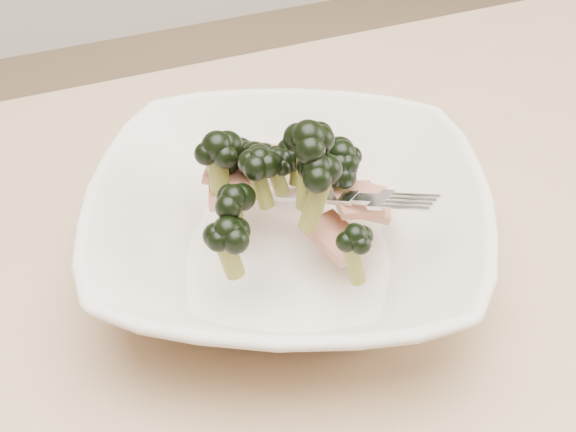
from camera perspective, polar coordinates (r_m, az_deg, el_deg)
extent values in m
cube|color=tan|center=(0.61, -0.85, -8.80)|extent=(1.20, 0.80, 0.04)
cylinder|color=tan|center=(1.31, 16.24, -2.02)|extent=(0.06, 0.06, 0.71)
imported|color=beige|center=(0.62, 0.00, -0.90)|extent=(0.40, 0.40, 0.07)
cylinder|color=brown|center=(0.62, 3.59, 2.09)|extent=(0.02, 0.02, 0.03)
ellipsoid|color=black|center=(0.61, 3.66, 3.32)|extent=(0.03, 0.03, 0.02)
cylinder|color=brown|center=(0.57, 1.99, 1.07)|extent=(0.03, 0.01, 0.05)
ellipsoid|color=black|center=(0.56, 2.06, 3.44)|extent=(0.04, 0.04, 0.03)
cylinder|color=brown|center=(0.58, 1.40, 2.91)|extent=(0.02, 0.02, 0.06)
ellipsoid|color=black|center=(0.56, 1.46, 5.65)|extent=(0.04, 0.04, 0.03)
cylinder|color=brown|center=(0.65, -4.06, 2.91)|extent=(0.02, 0.02, 0.04)
ellipsoid|color=black|center=(0.64, -4.17, 4.82)|extent=(0.04, 0.04, 0.03)
cylinder|color=brown|center=(0.59, -1.99, 2.23)|extent=(0.02, 0.02, 0.04)
ellipsoid|color=black|center=(0.58, -2.04, 4.07)|extent=(0.03, 0.03, 0.02)
cylinder|color=brown|center=(0.58, 4.69, -3.23)|extent=(0.02, 0.02, 0.04)
ellipsoid|color=black|center=(0.56, 4.81, -1.42)|extent=(0.03, 0.03, 0.02)
cylinder|color=brown|center=(0.63, -4.91, 2.70)|extent=(0.02, 0.03, 0.05)
ellipsoid|color=black|center=(0.61, -5.07, 4.96)|extent=(0.04, 0.04, 0.03)
cylinder|color=brown|center=(0.61, 0.75, 3.38)|extent=(0.02, 0.02, 0.03)
ellipsoid|color=black|center=(0.60, 0.76, 4.75)|extent=(0.03, 0.03, 0.03)
cylinder|color=brown|center=(0.60, -0.73, 2.67)|extent=(0.02, 0.02, 0.03)
ellipsoid|color=black|center=(0.59, -0.75, 4.04)|extent=(0.03, 0.03, 0.02)
cylinder|color=brown|center=(0.58, -3.76, -0.65)|extent=(0.01, 0.02, 0.04)
ellipsoid|color=black|center=(0.57, -3.87, 1.29)|extent=(0.03, 0.03, 0.03)
cylinder|color=brown|center=(0.64, -2.34, 2.94)|extent=(0.01, 0.02, 0.03)
ellipsoid|color=black|center=(0.63, -2.39, 4.44)|extent=(0.03, 0.03, 0.03)
cylinder|color=brown|center=(0.63, 1.69, 3.81)|extent=(0.02, 0.02, 0.04)
ellipsoid|color=black|center=(0.62, 1.74, 5.79)|extent=(0.03, 0.03, 0.03)
cylinder|color=brown|center=(0.63, 3.75, 2.53)|extent=(0.02, 0.02, 0.04)
ellipsoid|color=black|center=(0.61, 3.84, 4.43)|extent=(0.04, 0.04, 0.03)
cylinder|color=brown|center=(0.58, -4.23, -2.82)|extent=(0.02, 0.02, 0.04)
ellipsoid|color=black|center=(0.56, -4.34, -1.06)|extent=(0.04, 0.04, 0.03)
cube|color=maroon|center=(0.64, -4.08, 2.99)|extent=(0.05, 0.05, 0.02)
cube|color=maroon|center=(0.62, 4.88, 1.16)|extent=(0.04, 0.04, 0.02)
cube|color=maroon|center=(0.65, 2.90, 3.63)|extent=(0.05, 0.05, 0.01)
cube|color=maroon|center=(0.64, -4.48, 1.76)|extent=(0.04, 0.05, 0.01)
cube|color=maroon|center=(0.67, -0.89, 4.15)|extent=(0.06, 0.06, 0.01)
cube|color=maroon|center=(0.61, 3.47, -1.55)|extent=(0.05, 0.06, 0.02)
cube|color=maroon|center=(0.64, 5.63, 1.06)|extent=(0.05, 0.05, 0.02)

